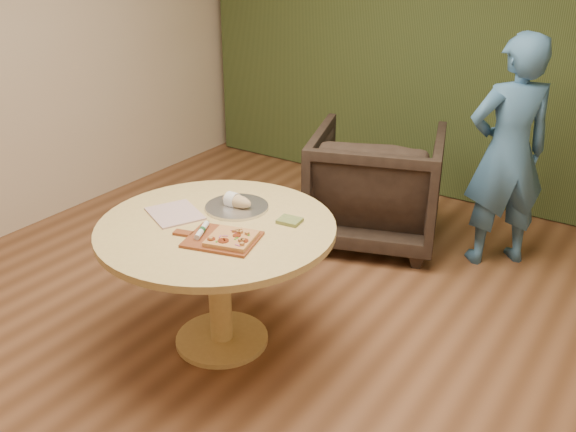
# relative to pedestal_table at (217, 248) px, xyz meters

# --- Properties ---
(room_shell) EXTENTS (5.04, 6.04, 2.84)m
(room_shell) POSITION_rel_pedestal_table_xyz_m (0.24, -0.09, 0.79)
(room_shell) COLOR brown
(room_shell) RESTS_ON ground
(curtain) EXTENTS (4.80, 0.14, 2.78)m
(curtain) POSITION_rel_pedestal_table_xyz_m (0.24, 2.81, 0.79)
(curtain) COLOR #2C3A1A
(curtain) RESTS_ON ground
(pedestal_table) EXTENTS (1.28, 1.28, 0.75)m
(pedestal_table) POSITION_rel_pedestal_table_xyz_m (0.00, 0.00, 0.00)
(pedestal_table) COLOR #DDBC71
(pedestal_table) RESTS_ON ground
(pizza_paddle) EXTENTS (0.47, 0.36, 0.01)m
(pizza_paddle) POSITION_rel_pedestal_table_xyz_m (0.14, -0.13, 0.15)
(pizza_paddle) COLOR brown
(pizza_paddle) RESTS_ON pedestal_table
(flatbread_pizza) EXTENTS (0.27, 0.27, 0.04)m
(flatbread_pizza) POSITION_rel_pedestal_table_xyz_m (0.20, -0.12, 0.17)
(flatbread_pizza) COLOR tan
(flatbread_pizza) RESTS_ON pizza_paddle
(cutlery_roll) EXTENTS (0.10, 0.19, 0.03)m
(cutlery_roll) POSITION_rel_pedestal_table_xyz_m (0.02, -0.14, 0.17)
(cutlery_roll) COLOR silver
(cutlery_roll) RESTS_ON pizza_paddle
(newspaper) EXTENTS (0.38, 0.36, 0.01)m
(newspaper) POSITION_rel_pedestal_table_xyz_m (-0.27, -0.03, 0.15)
(newspaper) COLOR white
(newspaper) RESTS_ON pedestal_table
(serving_tray) EXTENTS (0.36, 0.36, 0.02)m
(serving_tray) POSITION_rel_pedestal_table_xyz_m (-0.04, 0.23, 0.15)
(serving_tray) COLOR silver
(serving_tray) RESTS_ON pedestal_table
(bread_roll) EXTENTS (0.19, 0.09, 0.09)m
(bread_roll) POSITION_rel_pedestal_table_xyz_m (-0.05, 0.23, 0.18)
(bread_roll) COLOR tan
(bread_roll) RESTS_ON serving_tray
(green_packet) EXTENTS (0.13, 0.11, 0.02)m
(green_packet) POSITION_rel_pedestal_table_xyz_m (0.31, 0.24, 0.15)
(green_packet) COLOR #51602B
(green_packet) RESTS_ON pedestal_table
(armchair) EXTENTS (1.15, 1.11, 0.95)m
(armchair) POSITION_rel_pedestal_table_xyz_m (0.13, 1.68, -0.14)
(armchair) COLOR black
(armchair) RESTS_ON ground
(person_standing) EXTENTS (0.69, 0.68, 1.60)m
(person_standing) POSITION_rel_pedestal_table_xyz_m (0.99, 1.85, 0.19)
(person_standing) COLOR teal
(person_standing) RESTS_ON ground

